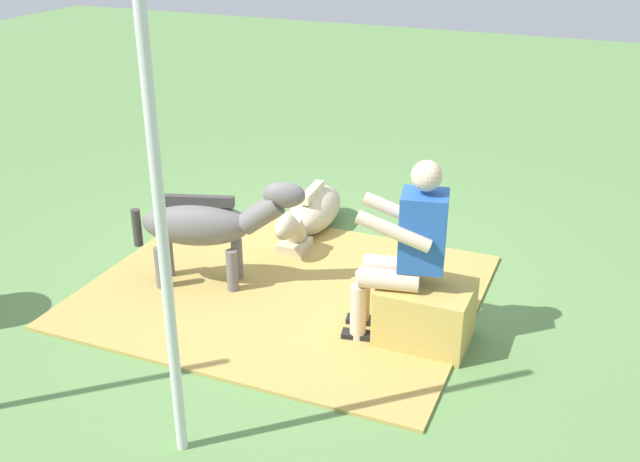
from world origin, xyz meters
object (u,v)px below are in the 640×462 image
Objects in this scene: person_seated at (405,245)px; pony_lying at (311,213)px; tent_pole_left at (162,238)px; pony_standing at (208,224)px; hay_bale at (425,313)px.

person_seated is 0.97× the size of pony_lying.
tent_pole_left is at bearing 63.08° from person_seated.
pony_standing is 2.04m from tent_pole_left.
pony_lying is at bearing -80.82° from tent_pole_left.
tent_pole_left reaches higher than pony_standing.
pony_standing is at bearing -4.01° from hay_bale.
tent_pole_left is at bearing 99.18° from pony_lying.
person_seated is (0.16, 0.02, 0.50)m from hay_bale.
hay_bale is 0.24× the size of tent_pole_left.
hay_bale is at bearing -121.00° from tent_pole_left.
pony_lying is at bearing -47.34° from person_seated.
hay_bale is 0.46× the size of pony_lying.
pony_standing is at bearing 75.11° from pony_lying.
hay_bale is 0.52m from person_seated.
person_seated reaches higher than pony_lying.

